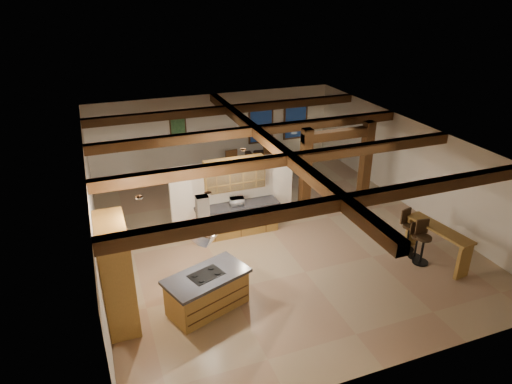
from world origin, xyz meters
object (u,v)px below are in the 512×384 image
at_px(dining_table, 256,177).
at_px(bar_counter, 438,239).
at_px(kitchen_island, 207,291).
at_px(sofa, 268,154).

xyz_separation_m(dining_table, bar_counter, (2.75, -6.49, 0.37)).
relative_size(kitchen_island, bar_counter, 1.07).
distance_m(sofa, bar_counter, 8.85).
xyz_separation_m(dining_table, sofa, (1.39, 2.25, -0.05)).
height_order(sofa, bar_counter, bar_counter).
xyz_separation_m(kitchen_island, bar_counter, (6.31, -0.26, 0.22)).
bearing_deg(kitchen_island, sofa, 59.70).
bearing_deg(kitchen_island, dining_table, 60.23).
relative_size(dining_table, sofa, 0.98).
bearing_deg(bar_counter, sofa, 98.84).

